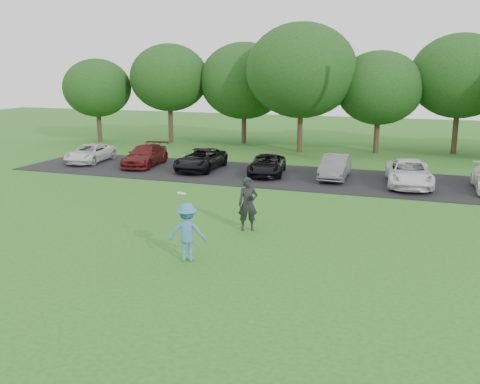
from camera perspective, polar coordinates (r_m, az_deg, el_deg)
name	(u,v)px	position (r m, az deg, el deg)	size (l,w,h in m)	color
ground	(202,258)	(16.51, -4.05, -7.02)	(100.00, 100.00, 0.00)	#2C621C
parking_lot	(299,177)	(28.47, 6.34, 1.59)	(32.00, 6.50, 0.03)	black
frisbee_player	(187,232)	(16.08, -5.65, -4.27)	(1.29, 0.96, 2.15)	teal
camera_bystander	(248,204)	(18.94, 0.85, -1.29)	(0.83, 0.70, 1.92)	black
parked_cars	(288,165)	(28.55, 5.14, 2.87)	(28.04, 5.12, 1.24)	silver
tree_row	(357,79)	(37.27, 12.33, 11.66)	(42.39, 9.85, 8.64)	#38281C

